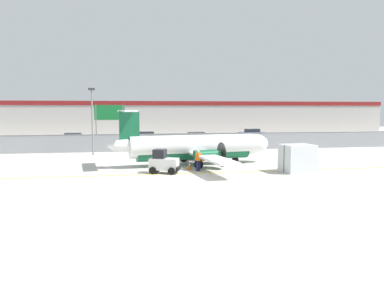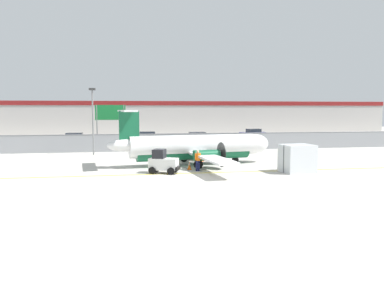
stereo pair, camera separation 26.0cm
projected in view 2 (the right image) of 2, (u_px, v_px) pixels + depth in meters
The scene contains 18 objects.
ground_plane at pixel (212, 173), 29.53m from camera, with size 140.00×140.00×0.01m.
perimeter_fence at pixel (184, 141), 45.15m from camera, with size 98.00×0.10×2.10m.
parking_lot_strip at pixel (173, 142), 56.55m from camera, with size 98.00×17.00×0.12m.
background_building at pixel (163, 118), 74.41m from camera, with size 91.00×8.10×6.50m.
commuter_airplane at pixel (197, 147), 33.53m from camera, with size 15.05×16.07×4.92m.
baggage_tug at pixel (163, 162), 29.22m from camera, with size 2.57×2.04×1.88m.
ground_crew_worker at pixel (198, 159), 30.21m from camera, with size 0.54×0.44×1.70m.
cargo_container at pixel (297, 158), 29.67m from camera, with size 2.61×2.26×2.20m.
traffic_cone_near_left at pixel (202, 158), 35.93m from camera, with size 0.36×0.36×0.64m.
traffic_cone_near_right at pixel (151, 163), 32.83m from camera, with size 0.36×0.36×0.64m.
traffic_cone_far_left at pixel (189, 166), 31.01m from camera, with size 0.36×0.36×0.64m.
traffic_cone_far_right at pixel (200, 164), 32.17m from camera, with size 0.36×0.36×0.64m.
parked_car_0 at pixel (75, 139), 52.17m from camera, with size 4.27×2.15×1.58m.
parked_car_1 at pixel (146, 137), 55.10m from camera, with size 4.27×2.15×1.58m.
parked_car_2 at pixel (198, 138), 53.95m from camera, with size 4.32×2.25×1.58m.
parked_car_3 at pixel (253, 134), 62.74m from camera, with size 4.34×2.32×1.58m.
apron_light_pole at pixel (93, 116), 40.64m from camera, with size 0.70×0.30×7.27m.
highway_sign at pixel (110, 116), 45.00m from camera, with size 3.60×0.14×5.50m.
Camera 2 is at (-6.31, -26.55, 5.01)m, focal length 35.00 mm.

